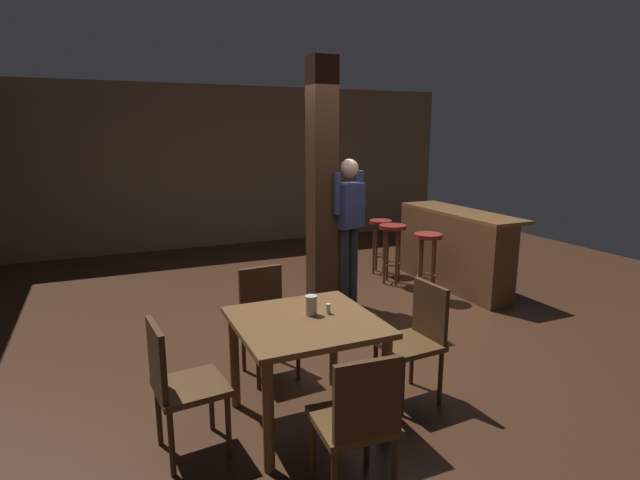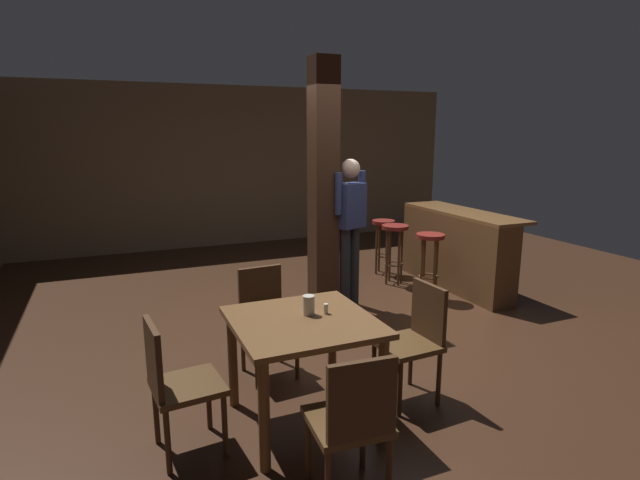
# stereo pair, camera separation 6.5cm
# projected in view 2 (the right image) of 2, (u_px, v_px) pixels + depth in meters

# --- Properties ---
(ground_plane) EXTENTS (10.80, 10.80, 0.00)m
(ground_plane) POSITION_uv_depth(u_px,v_px,m) (362.00, 327.00, 5.25)
(ground_plane) COLOR #382114
(wall_back) EXTENTS (8.00, 0.10, 2.80)m
(wall_back) POSITION_uv_depth(u_px,v_px,m) (247.00, 166.00, 9.00)
(wall_back) COLOR #756047
(wall_back) RESTS_ON ground_plane
(pillar) EXTENTS (0.28, 0.28, 2.80)m
(pillar) POSITION_uv_depth(u_px,v_px,m) (323.00, 188.00, 5.55)
(pillar) COLOR #382114
(pillar) RESTS_ON ground_plane
(dining_table) EXTENTS (0.95, 0.95, 0.77)m
(dining_table) POSITION_uv_depth(u_px,v_px,m) (303.00, 337.00, 3.42)
(dining_table) COLOR brown
(dining_table) RESTS_ON ground_plane
(chair_north) EXTENTS (0.45, 0.45, 0.89)m
(chair_north) POSITION_uv_depth(u_px,v_px,m) (266.00, 315.00, 4.19)
(chair_north) COLOR #4C3319
(chair_north) RESTS_ON ground_plane
(chair_west) EXTENTS (0.46, 0.46, 0.89)m
(chair_west) POSITION_uv_depth(u_px,v_px,m) (175.00, 381.00, 3.09)
(chair_west) COLOR #4C3319
(chair_west) RESTS_ON ground_plane
(chair_south) EXTENTS (0.45, 0.45, 0.89)m
(chair_south) POSITION_uv_depth(u_px,v_px,m) (353.00, 419.00, 2.67)
(chair_south) COLOR #4C3319
(chair_south) RESTS_ON ground_plane
(chair_east) EXTENTS (0.44, 0.44, 0.89)m
(chair_east) POSITION_uv_depth(u_px,v_px,m) (415.00, 336.00, 3.76)
(chair_east) COLOR #4C3319
(chair_east) RESTS_ON ground_plane
(napkin_cup) EXTENTS (0.08, 0.08, 0.14)m
(napkin_cup) POSITION_uv_depth(u_px,v_px,m) (309.00, 305.00, 3.46)
(napkin_cup) COLOR beige
(napkin_cup) RESTS_ON dining_table
(salt_shaker) EXTENTS (0.03, 0.03, 0.07)m
(salt_shaker) POSITION_uv_depth(u_px,v_px,m) (326.00, 309.00, 3.49)
(salt_shaker) COLOR silver
(salt_shaker) RESTS_ON dining_table
(standing_person) EXTENTS (0.46, 0.31, 1.72)m
(standing_person) POSITION_uv_depth(u_px,v_px,m) (350.00, 223.00, 5.66)
(standing_person) COLOR navy
(standing_person) RESTS_ON ground_plane
(bar_counter) EXTENTS (0.56, 1.91, 1.01)m
(bar_counter) POSITION_uv_depth(u_px,v_px,m) (455.00, 249.00, 6.50)
(bar_counter) COLOR brown
(bar_counter) RESTS_ON ground_plane
(bar_stool_near) EXTENTS (0.34, 0.34, 0.80)m
(bar_stool_near) POSITION_uv_depth(u_px,v_px,m) (430.00, 251.00, 6.06)
(bar_stool_near) COLOR maroon
(bar_stool_near) RESTS_ON ground_plane
(bar_stool_mid) EXTENTS (0.35, 0.35, 0.80)m
(bar_stool_mid) POSITION_uv_depth(u_px,v_px,m) (395.00, 240.00, 6.64)
(bar_stool_mid) COLOR maroon
(bar_stool_mid) RESTS_ON ground_plane
(bar_stool_far) EXTENTS (0.32, 0.32, 0.78)m
(bar_stool_far) POSITION_uv_depth(u_px,v_px,m) (383.00, 235.00, 7.14)
(bar_stool_far) COLOR maroon
(bar_stool_far) RESTS_ON ground_plane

